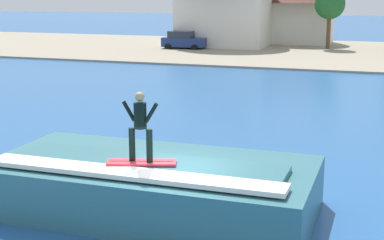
# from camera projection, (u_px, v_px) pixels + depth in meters

# --- Properties ---
(ground_plane) EXTENTS (260.00, 260.00, 0.00)m
(ground_plane) POSITION_uv_depth(u_px,v_px,m) (176.00, 223.00, 14.74)
(ground_plane) COLOR #255896
(wave_crest) EXTENTS (8.55, 4.25, 1.51)m
(wave_crest) POSITION_uv_depth(u_px,v_px,m) (152.00, 185.00, 15.42)
(wave_crest) COLOR #306772
(wave_crest) RESTS_ON ground_plane
(surfboard) EXTENTS (1.82, 1.01, 0.06)m
(surfboard) POSITION_uv_depth(u_px,v_px,m) (142.00, 162.00, 14.63)
(surfboard) COLOR #D8333F
(surfboard) RESTS_ON wave_crest
(surfer) EXTENTS (0.98, 0.32, 1.78)m
(surfer) POSITION_uv_depth(u_px,v_px,m) (140.00, 123.00, 14.40)
(surfer) COLOR black
(surfer) RESTS_ON surfboard
(shoreline_bank) EXTENTS (120.00, 25.78, 0.15)m
(shoreline_bank) POSITION_uv_depth(u_px,v_px,m) (335.00, 53.00, 54.12)
(shoreline_bank) COLOR gray
(shoreline_bank) RESTS_ON ground_plane
(car_near_shore) EXTENTS (4.25, 2.26, 1.86)m
(car_near_shore) POSITION_uv_depth(u_px,v_px,m) (184.00, 40.00, 57.44)
(car_near_shore) COLOR navy
(car_near_shore) RESTS_ON ground_plane
(house_with_chimney) EXTENTS (10.99, 10.99, 8.63)m
(house_with_chimney) POSITION_uv_depth(u_px,v_px,m) (225.00, 1.00, 59.63)
(house_with_chimney) COLOR silver
(house_with_chimney) RESTS_ON ground_plane
(house_small_cottage) EXTENTS (8.42, 8.42, 6.73)m
(house_small_cottage) POSITION_uv_depth(u_px,v_px,m) (300.00, 8.00, 62.45)
(house_small_cottage) COLOR silver
(house_small_cottage) RESTS_ON ground_plane
(tree_short_bushy) EXTENTS (2.98, 2.98, 5.98)m
(tree_short_bushy) POSITION_uv_depth(u_px,v_px,m) (330.00, 5.00, 56.56)
(tree_short_bushy) COLOR brown
(tree_short_bushy) RESTS_ON ground_plane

